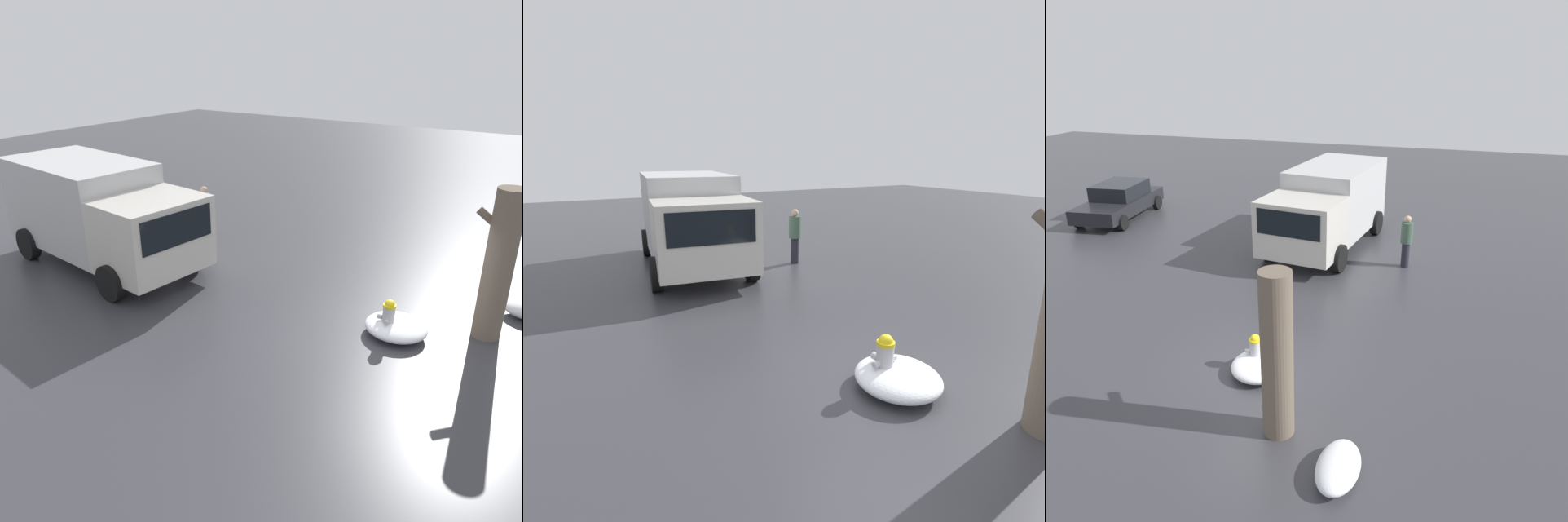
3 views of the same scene
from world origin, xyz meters
The scene contains 6 objects.
ground_plane centered at (0.00, 0.00, 0.00)m, with size 60.00×60.00×0.00m, color #38383D.
fire_hydrant centered at (0.00, 0.00, 0.44)m, with size 0.36×0.46×0.85m.
tree_trunk centered at (-1.73, -1.15, 1.60)m, with size 0.87×0.57×3.18m.
delivery_truck centered at (8.06, 0.49, 1.51)m, with size 6.39×3.38×2.76m.
pedestrian centered at (6.81, -2.43, 0.94)m, with size 0.37×0.37×1.72m.
snow_pile_curbside centered at (-0.14, -0.15, 0.19)m, with size 1.30×1.23×0.38m.
Camera 1 is at (-2.82, 9.18, 5.62)m, focal length 35.00 mm.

